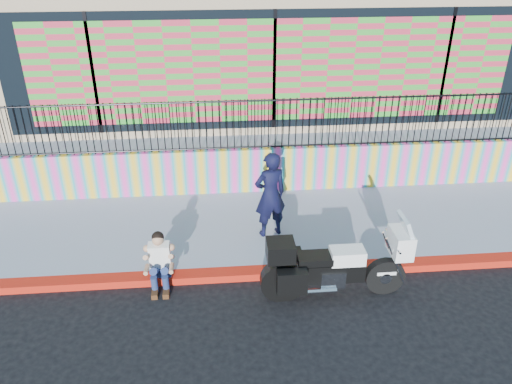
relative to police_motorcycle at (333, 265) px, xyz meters
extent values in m
plane|color=black|center=(-0.48, 0.66, -0.66)|extent=(90.00, 90.00, 0.00)
cube|color=#B40D0C|center=(-0.48, 0.66, -0.59)|extent=(16.00, 0.30, 0.15)
cube|color=#929CAF|center=(-0.48, 2.31, -0.59)|extent=(16.00, 3.00, 0.15)
cube|color=#FD42B3|center=(-0.48, 3.91, 0.04)|extent=(16.00, 0.20, 1.10)
cube|color=#929CAF|center=(-0.48, 9.01, -0.04)|extent=(16.00, 10.00, 1.25)
cube|color=tan|center=(-0.48, 8.81, 2.59)|extent=(14.00, 8.00, 4.00)
cube|color=black|center=(-0.48, 4.79, 2.19)|extent=(12.60, 0.04, 2.80)
cube|color=#CA2C46|center=(-0.48, 4.76, 2.19)|extent=(11.48, 0.02, 2.40)
cylinder|color=black|center=(0.97, 0.00, -0.31)|extent=(0.71, 0.15, 0.71)
cylinder|color=black|center=(-0.87, 0.00, -0.31)|extent=(0.71, 0.15, 0.71)
cube|color=black|center=(0.05, 0.00, -0.12)|extent=(1.02, 0.30, 0.37)
cube|color=silver|center=(0.00, 0.00, -0.23)|extent=(0.43, 0.37, 0.32)
cube|color=white|center=(0.24, 0.00, 0.18)|extent=(0.59, 0.34, 0.26)
cube|color=black|center=(-0.33, 0.00, 0.16)|extent=(0.59, 0.37, 0.13)
cube|color=white|center=(1.16, 0.00, 0.39)|extent=(0.32, 0.56, 0.45)
cube|color=silver|center=(1.20, 0.00, 0.74)|extent=(0.20, 0.50, 0.36)
cube|color=black|center=(-0.92, 0.00, 0.36)|extent=(0.47, 0.45, 0.32)
cube|color=black|center=(-0.76, -0.32, -0.07)|extent=(0.52, 0.19, 0.43)
cube|color=black|center=(-0.76, 0.32, -0.07)|extent=(0.52, 0.19, 0.43)
cube|color=white|center=(0.97, 0.00, -0.20)|extent=(0.34, 0.17, 0.06)
imported|color=black|center=(-0.88, 1.90, 0.41)|extent=(0.77, 0.62, 1.85)
cube|color=navy|center=(-3.03, 0.70, -0.42)|extent=(0.36, 0.28, 0.18)
cube|color=white|center=(-3.03, 0.66, -0.07)|extent=(0.38, 0.27, 0.54)
sphere|color=tan|center=(-3.03, 0.62, 0.29)|extent=(0.21, 0.21, 0.21)
cube|color=#472814|center=(-3.13, 0.26, -0.61)|extent=(0.11, 0.26, 0.10)
cube|color=#472814|center=(-2.93, 0.26, -0.61)|extent=(0.11, 0.26, 0.10)
camera|label=1|loc=(-1.95, -6.93, 5.15)|focal=35.00mm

